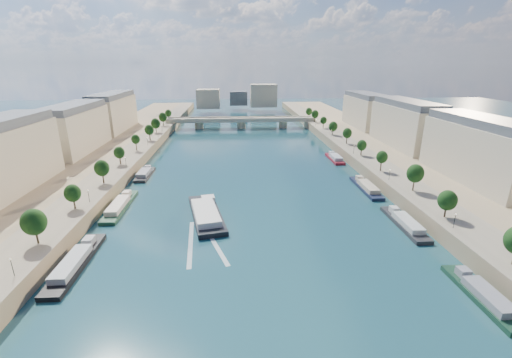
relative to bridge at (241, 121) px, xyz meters
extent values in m
plane|color=#0B2733|center=(0.00, -126.15, -5.08)|extent=(700.00, 700.00, 0.00)
cube|color=#9E8460|center=(-72.00, -126.15, -2.58)|extent=(44.00, 520.00, 5.00)
cube|color=#9E8460|center=(72.00, -126.15, -2.58)|extent=(44.00, 520.00, 5.00)
cube|color=gray|center=(-57.00, -126.15, -0.03)|extent=(14.00, 520.00, 0.10)
cube|color=gray|center=(57.00, -126.15, -0.03)|extent=(14.00, 520.00, 0.10)
cylinder|color=#382B1E|center=(-55.00, -184.15, 1.83)|extent=(0.50, 0.50, 3.82)
ellipsoid|color=#113413|center=(-55.00, -184.15, 5.42)|extent=(4.80, 4.80, 5.52)
cylinder|color=#382B1E|center=(-55.00, -160.15, 1.83)|extent=(0.50, 0.50, 3.82)
ellipsoid|color=#113413|center=(-55.00, -160.15, 5.42)|extent=(4.80, 4.80, 5.52)
cylinder|color=#382B1E|center=(-55.00, -136.15, 1.83)|extent=(0.50, 0.50, 3.82)
ellipsoid|color=#113413|center=(-55.00, -136.15, 5.42)|extent=(4.80, 4.80, 5.52)
cylinder|color=#382B1E|center=(-55.00, -112.15, 1.83)|extent=(0.50, 0.50, 3.82)
ellipsoid|color=#113413|center=(-55.00, -112.15, 5.42)|extent=(4.80, 4.80, 5.52)
cylinder|color=#382B1E|center=(-55.00, -88.15, 1.83)|extent=(0.50, 0.50, 3.82)
ellipsoid|color=#113413|center=(-55.00, -88.15, 5.42)|extent=(4.80, 4.80, 5.52)
cylinder|color=#382B1E|center=(-55.00, -64.15, 1.83)|extent=(0.50, 0.50, 3.82)
ellipsoid|color=#113413|center=(-55.00, -64.15, 5.42)|extent=(4.80, 4.80, 5.52)
cylinder|color=#382B1E|center=(-55.00, -40.15, 1.83)|extent=(0.50, 0.50, 3.82)
ellipsoid|color=#113413|center=(-55.00, -40.15, 5.42)|extent=(4.80, 4.80, 5.52)
cylinder|color=#382B1E|center=(-55.00, -16.15, 1.83)|extent=(0.50, 0.50, 3.82)
ellipsoid|color=#113413|center=(-55.00, -16.15, 5.42)|extent=(4.80, 4.80, 5.52)
cylinder|color=#382B1E|center=(-55.00, 7.85, 1.83)|extent=(0.50, 0.50, 3.82)
ellipsoid|color=#113413|center=(-55.00, 7.85, 5.42)|extent=(4.80, 4.80, 5.52)
cylinder|color=#382B1E|center=(55.00, -176.15, 1.83)|extent=(0.50, 0.50, 3.82)
ellipsoid|color=#113413|center=(55.00, -176.15, 5.42)|extent=(4.80, 4.80, 5.52)
cylinder|color=#382B1E|center=(55.00, -152.15, 1.83)|extent=(0.50, 0.50, 3.82)
ellipsoid|color=#113413|center=(55.00, -152.15, 5.42)|extent=(4.80, 4.80, 5.52)
cylinder|color=#382B1E|center=(55.00, -128.15, 1.83)|extent=(0.50, 0.50, 3.82)
ellipsoid|color=#113413|center=(55.00, -128.15, 5.42)|extent=(4.80, 4.80, 5.52)
cylinder|color=#382B1E|center=(55.00, -104.15, 1.83)|extent=(0.50, 0.50, 3.82)
ellipsoid|color=#113413|center=(55.00, -104.15, 5.42)|extent=(4.80, 4.80, 5.52)
cylinder|color=#382B1E|center=(55.00, -80.15, 1.83)|extent=(0.50, 0.50, 3.82)
ellipsoid|color=#113413|center=(55.00, -80.15, 5.42)|extent=(4.80, 4.80, 5.52)
cylinder|color=#382B1E|center=(55.00, -56.15, 1.83)|extent=(0.50, 0.50, 3.82)
ellipsoid|color=#113413|center=(55.00, -56.15, 5.42)|extent=(4.80, 4.80, 5.52)
cylinder|color=#382B1E|center=(55.00, -32.15, 1.83)|extent=(0.50, 0.50, 3.82)
ellipsoid|color=#113413|center=(55.00, -32.15, 5.42)|extent=(4.80, 4.80, 5.52)
cylinder|color=#382B1E|center=(55.00, -8.15, 1.83)|extent=(0.50, 0.50, 3.82)
ellipsoid|color=#113413|center=(55.00, -8.15, 5.42)|extent=(4.80, 4.80, 5.52)
cylinder|color=#382B1E|center=(55.00, 15.85, 1.83)|extent=(0.50, 0.50, 3.82)
ellipsoid|color=#113413|center=(55.00, 15.85, 5.42)|extent=(4.80, 4.80, 5.52)
cylinder|color=black|center=(-52.50, -196.15, 1.92)|extent=(0.14, 0.14, 4.00)
sphere|color=#FFE5B2|center=(-52.50, -196.15, 4.02)|extent=(0.36, 0.36, 0.36)
cylinder|color=black|center=(-52.50, -156.15, 1.92)|extent=(0.14, 0.14, 4.00)
sphere|color=#FFE5B2|center=(-52.50, -156.15, 4.02)|extent=(0.36, 0.36, 0.36)
cylinder|color=black|center=(-52.50, -116.15, 1.92)|extent=(0.14, 0.14, 4.00)
sphere|color=#FFE5B2|center=(-52.50, -116.15, 4.02)|extent=(0.36, 0.36, 0.36)
cylinder|color=black|center=(-52.50, -76.15, 1.92)|extent=(0.14, 0.14, 4.00)
sphere|color=#FFE5B2|center=(-52.50, -76.15, 4.02)|extent=(0.36, 0.36, 0.36)
cylinder|color=black|center=(-52.50, -36.15, 1.92)|extent=(0.14, 0.14, 4.00)
sphere|color=#FFE5B2|center=(-52.50, -36.15, 4.02)|extent=(0.36, 0.36, 0.36)
cylinder|color=black|center=(52.50, -181.15, 1.92)|extent=(0.14, 0.14, 4.00)
sphere|color=#FFE5B2|center=(52.50, -181.15, 4.02)|extent=(0.36, 0.36, 0.36)
cylinder|color=black|center=(52.50, -141.15, 1.92)|extent=(0.14, 0.14, 4.00)
sphere|color=#FFE5B2|center=(52.50, -141.15, 4.02)|extent=(0.36, 0.36, 0.36)
cylinder|color=black|center=(52.50, -101.15, 1.92)|extent=(0.14, 0.14, 4.00)
sphere|color=#FFE5B2|center=(52.50, -101.15, 4.02)|extent=(0.36, 0.36, 0.36)
cylinder|color=black|center=(52.50, -61.15, 1.92)|extent=(0.14, 0.14, 4.00)
sphere|color=#FFE5B2|center=(52.50, -61.15, 4.02)|extent=(0.36, 0.36, 0.36)
cylinder|color=black|center=(52.50, -21.15, 1.92)|extent=(0.14, 0.14, 4.00)
sphere|color=#FFE5B2|center=(52.50, -21.15, 4.02)|extent=(0.36, 0.36, 0.36)
cube|color=#BAB18F|center=(-85.00, -143.15, 9.92)|extent=(16.00, 52.00, 20.00)
cube|color=#BAB18F|center=(-85.00, -85.15, 9.92)|extent=(16.00, 52.00, 20.00)
cube|color=#474C54|center=(-85.00, -85.15, 21.52)|extent=(14.72, 50.44, 3.20)
cube|color=#BAB18F|center=(-85.00, -27.15, 9.92)|extent=(16.00, 52.00, 20.00)
cube|color=#474C54|center=(-85.00, -27.15, 21.52)|extent=(14.72, 50.44, 3.20)
cube|color=#BAB18F|center=(85.00, -143.15, 9.92)|extent=(16.00, 52.00, 20.00)
cube|color=#474C54|center=(85.00, -143.15, 21.52)|extent=(14.72, 50.44, 3.20)
cube|color=#BAB18F|center=(85.00, -85.15, 9.92)|extent=(16.00, 52.00, 20.00)
cube|color=#474C54|center=(85.00, -85.15, 21.52)|extent=(14.72, 50.44, 3.20)
cube|color=#BAB18F|center=(85.00, -27.15, 9.92)|extent=(16.00, 52.00, 20.00)
cube|color=#474C54|center=(85.00, -27.15, 21.52)|extent=(14.72, 50.44, 3.20)
cube|color=#BAB18F|center=(-30.00, 83.85, 8.92)|extent=(22.00, 18.00, 18.00)
cube|color=#BAB18F|center=(25.00, 93.85, 10.92)|extent=(26.00, 20.00, 22.00)
cube|color=#474C54|center=(0.00, 108.85, 6.92)|extent=(18.00, 16.00, 14.00)
cube|color=#C1B79E|center=(0.00, 0.00, 1.12)|extent=(112.00, 11.00, 2.20)
cube|color=#C1B79E|center=(0.00, -5.00, 2.62)|extent=(112.00, 0.80, 0.90)
cube|color=#C1B79E|center=(0.00, 5.00, 2.62)|extent=(112.00, 0.80, 0.90)
cylinder|color=#C1B79E|center=(-32.00, 0.00, -2.58)|extent=(6.40, 6.40, 5.00)
cylinder|color=#C1B79E|center=(0.00, 0.00, -2.58)|extent=(6.40, 6.40, 5.00)
cylinder|color=#C1B79E|center=(32.00, 0.00, -2.58)|extent=(6.40, 6.40, 5.00)
cube|color=#C1B79E|center=(-52.00, 0.00, -2.58)|extent=(6.00, 12.00, 5.00)
cube|color=#C1B79E|center=(52.00, 0.00, -2.58)|extent=(6.00, 12.00, 5.00)
cube|color=black|center=(-15.47, -158.46, -4.59)|extent=(14.71, 31.64, 2.18)
cube|color=silver|center=(-15.47, -160.90, -2.52)|extent=(11.02, 20.87, 1.96)
cube|color=silver|center=(-15.47, -149.30, -2.60)|extent=(5.01, 4.47, 1.80)
cube|color=silver|center=(-18.67, -175.46, -5.06)|extent=(3.32, 26.01, 0.04)
cube|color=silver|center=(-12.27, -175.46, -5.06)|extent=(9.47, 25.01, 0.04)
cube|color=black|center=(-45.50, -184.68, -4.78)|extent=(5.00, 27.90, 1.80)
cube|color=#A1A6AD|center=(-45.50, -186.91, -3.08)|extent=(4.10, 15.35, 1.60)
cube|color=#A1A6AD|center=(-45.50, -176.31, -2.98)|extent=(2.50, 3.35, 1.80)
cube|color=#1C472F|center=(-45.50, -149.51, -4.78)|extent=(5.00, 27.62, 1.80)
cube|color=beige|center=(-45.50, -151.72, -3.08)|extent=(4.10, 15.19, 1.60)
cube|color=beige|center=(-45.50, -141.23, -2.98)|extent=(2.50, 3.31, 1.80)
cube|color=#2B2B2E|center=(-45.50, -114.23, -4.78)|extent=(5.00, 19.51, 1.80)
cube|color=gray|center=(-45.50, -115.79, -3.08)|extent=(4.10, 10.73, 1.60)
cube|color=gray|center=(-45.50, -108.38, -2.98)|extent=(2.50, 2.34, 1.80)
cube|color=#163826|center=(45.50, -203.46, -4.78)|extent=(5.00, 21.83, 1.80)
cube|color=gray|center=(45.50, -205.21, -3.08)|extent=(4.10, 12.01, 1.60)
cube|color=gray|center=(45.50, -196.91, -2.98)|extent=(2.50, 2.62, 1.80)
cube|color=#28282B|center=(45.50, -169.08, -4.78)|extent=(5.00, 24.28, 1.80)
cube|color=beige|center=(45.50, -171.03, -3.08)|extent=(4.10, 13.35, 1.60)
cube|color=beige|center=(45.50, -161.80, -2.98)|extent=(2.50, 2.91, 1.80)
cube|color=#192038|center=(45.50, -137.33, -4.78)|extent=(5.00, 25.01, 1.80)
cube|color=beige|center=(45.50, -139.33, -3.08)|extent=(4.10, 13.75, 1.60)
cube|color=beige|center=(45.50, -129.83, -2.98)|extent=(2.50, 3.00, 1.80)
cube|color=maroon|center=(45.50, -94.16, -4.78)|extent=(5.00, 20.27, 1.80)
cube|color=#B6BCC3|center=(45.50, -95.78, -3.08)|extent=(4.10, 11.15, 1.60)
cube|color=#B6BCC3|center=(45.50, -88.08, -2.98)|extent=(2.50, 2.43, 1.80)
camera|label=1|loc=(-6.15, -260.48, 42.21)|focal=24.00mm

